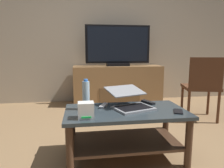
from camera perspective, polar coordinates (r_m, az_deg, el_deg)
name	(u,v)px	position (r m, az deg, el deg)	size (l,w,h in m)	color
ground_plane	(118,160)	(1.95, 1.61, -20.15)	(7.68, 7.68, 0.00)	olive
back_wall	(96,26)	(4.02, -4.36, 15.55)	(6.40, 0.12, 2.80)	#B2A38C
coffee_table	(126,125)	(1.88, 3.73, -11.20)	(1.05, 0.56, 0.44)	#2D383D
media_cabinet	(117,85)	(3.78, 1.51, -0.17)	(1.56, 0.48, 0.68)	olive
television	(118,46)	(3.70, 1.61, 10.22)	(1.14, 0.20, 0.71)	black
dining_chair	(202,85)	(3.07, 23.43, -0.17)	(0.54, 0.54, 0.87)	#59331E
laptop	(130,101)	(1.90, 4.92, -4.60)	(0.44, 0.48, 0.17)	gray
router_box	(86,110)	(1.61, -7.14, -7.13)	(0.12, 0.10, 0.12)	white
water_bottle_near	(86,95)	(1.83, -7.12, -3.05)	(0.06, 0.06, 0.27)	silver
cell_phone	(178,111)	(1.86, 17.65, -7.14)	(0.07, 0.14, 0.01)	black
tv_remote	(148,102)	(2.09, 9.81, -4.91)	(0.04, 0.16, 0.02)	black
soundbar_remote	(104,106)	(1.93, -2.30, -5.92)	(0.04, 0.16, 0.02)	#99999E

